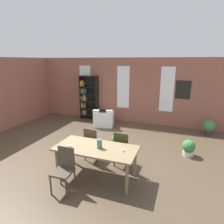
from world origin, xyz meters
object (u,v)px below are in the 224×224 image
bookshelf_tall (88,97)px  armchair_white (104,119)px  dining_table (96,151)px  dining_chair_far_left (92,143)px  dining_chair_far_right (122,148)px  potted_plant_by_shelf (209,127)px  vase_on_table (100,144)px  potted_plant_corner (189,148)px  potted_plant_window (118,142)px  dining_chair_near_left (64,168)px

bookshelf_tall → armchair_white: 1.51m
dining_table → armchair_white: size_ratio=1.96×
dining_chair_far_left → dining_chair_far_right: (0.86, -0.00, 0.00)m
potted_plant_by_shelf → armchair_white: bearing=-174.7°
vase_on_table → bookshelf_tall: bookshelf_tall is taller
vase_on_table → dining_chair_far_right: (0.34, 0.68, -0.35)m
dining_table → dining_chair_far_right: 0.82m
dining_chair_far_left → bookshelf_tall: 4.07m
dining_table → potted_plant_corner: dining_table is taller
dining_chair_far_right → potted_plant_by_shelf: 3.99m
dining_table → dining_chair_far_right: bearing=57.8°
vase_on_table → armchair_white: 3.80m
potted_plant_corner → potted_plant_window: potted_plant_window is taller
bookshelf_tall → dining_chair_far_left: bearing=-61.3°
potted_plant_window → vase_on_table: bearing=-89.1°
dining_chair_far_left → potted_plant_window: bearing=54.4°
bookshelf_tall → dining_chair_far_right: bearing=-51.7°
dining_chair_near_left → potted_plant_by_shelf: bearing=54.6°
dining_chair_far_left → armchair_white: 2.96m
vase_on_table → potted_plant_corner: 2.81m
dining_chair_far_left → dining_chair_near_left: (0.00, -1.36, 0.00)m
vase_on_table → dining_chair_far_left: 0.93m
dining_table → potted_plant_window: bearing=87.1°
dining_table → vase_on_table: vase_on_table is taller
dining_chair_near_left → dining_chair_far_right: 1.61m
vase_on_table → potted_plant_by_shelf: size_ratio=0.37×
vase_on_table → potted_plant_window: bearing=90.9°
dining_chair_far_right → bookshelf_tall: size_ratio=0.47×
vase_on_table → armchair_white: size_ratio=0.22×
armchair_white → potted_plant_corner: bearing=-25.6°
potted_plant_corner → dining_table: bearing=-137.7°
dining_chair_far_left → potted_plant_window: dining_chair_far_left is taller
dining_chair_far_left → potted_plant_corner: 2.80m
dining_chair_far_right → potted_plant_by_shelf: size_ratio=1.65×
bookshelf_tall → potted_plant_corner: bookshelf_tall is taller
dining_table → dining_chair_near_left: 0.82m
potted_plant_by_shelf → bookshelf_tall: bearing=176.2°
dining_table → dining_chair_far_left: size_ratio=2.01×
potted_plant_by_shelf → potted_plant_corner: (-0.72, -1.98, -0.08)m
dining_table → dining_chair_far_right: size_ratio=2.01×
dining_chair_near_left → potted_plant_by_shelf: 5.59m
potted_plant_by_shelf → potted_plant_corner: 2.11m
dining_chair_far_left → potted_plant_corner: dining_chair_far_left is taller
dining_chair_far_right → potted_plant_corner: size_ratio=1.99×
dining_chair_far_right → potted_plant_corner: dining_chair_far_right is taller
dining_table → dining_chair_near_left: (-0.43, -0.68, -0.16)m
bookshelf_tall → potted_plant_window: bearing=-49.3°
dining_chair_near_left → bookshelf_tall: size_ratio=0.47×
dining_table → potted_plant_window: dining_table is taller
vase_on_table → potted_plant_corner: size_ratio=0.44×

